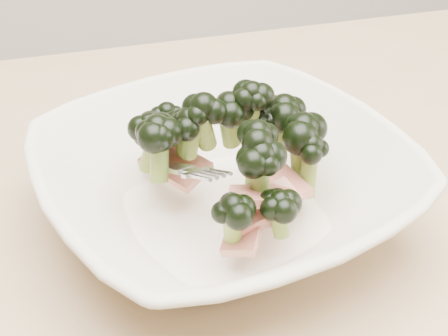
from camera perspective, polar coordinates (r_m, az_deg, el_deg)
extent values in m
cube|color=tan|center=(0.52, 4.81, -7.63)|extent=(1.20, 0.80, 0.04)
imported|color=beige|center=(0.49, 0.00, -1.46)|extent=(0.34, 0.34, 0.07)
cylinder|color=olive|center=(0.45, 3.00, 0.66)|extent=(0.02, 0.02, 0.04)
ellipsoid|color=black|center=(0.44, 3.09, 3.16)|extent=(0.03, 0.03, 0.03)
cylinder|color=olive|center=(0.50, 0.49, 3.63)|extent=(0.02, 0.02, 0.03)
ellipsoid|color=black|center=(0.48, 0.50, 5.78)|extent=(0.04, 0.04, 0.03)
cylinder|color=olive|center=(0.52, 5.35, 2.72)|extent=(0.02, 0.02, 0.05)
ellipsoid|color=black|center=(0.51, 5.52, 5.49)|extent=(0.04, 0.04, 0.03)
cylinder|color=olive|center=(0.51, 3.46, 2.83)|extent=(0.02, 0.01, 0.03)
ellipsoid|color=black|center=(0.50, 3.54, 4.73)|extent=(0.03, 0.03, 0.02)
cylinder|color=olive|center=(0.48, -1.82, 3.36)|extent=(0.02, 0.02, 0.04)
ellipsoid|color=black|center=(0.47, -1.87, 5.65)|extent=(0.04, 0.04, 0.03)
cylinder|color=olive|center=(0.49, 7.76, -0.41)|extent=(0.02, 0.02, 0.04)
ellipsoid|color=black|center=(0.48, 7.99, 2.08)|extent=(0.03, 0.03, 0.03)
cylinder|color=olive|center=(0.50, -3.71, 2.56)|extent=(0.02, 0.02, 0.03)
ellipsoid|color=black|center=(0.49, -3.79, 4.38)|extent=(0.03, 0.03, 0.03)
cylinder|color=olive|center=(0.51, -6.35, 1.12)|extent=(0.02, 0.01, 0.03)
ellipsoid|color=black|center=(0.50, -6.50, 3.16)|extent=(0.03, 0.03, 0.03)
cylinder|color=olive|center=(0.45, 5.03, -4.84)|extent=(0.02, 0.02, 0.03)
ellipsoid|color=black|center=(0.44, 5.14, -3.10)|extent=(0.03, 0.03, 0.02)
cylinder|color=olive|center=(0.48, -5.93, 1.05)|extent=(0.02, 0.02, 0.04)
ellipsoid|color=black|center=(0.46, -6.11, 3.64)|extent=(0.04, 0.04, 0.03)
cylinder|color=olive|center=(0.45, 3.34, -1.67)|extent=(0.02, 0.02, 0.04)
ellipsoid|color=black|center=(0.43, 3.46, 1.18)|extent=(0.04, 0.04, 0.03)
cylinder|color=olive|center=(0.50, -6.62, 1.58)|extent=(0.02, 0.02, 0.04)
ellipsoid|color=black|center=(0.49, -6.81, 3.99)|extent=(0.03, 0.03, 0.03)
cylinder|color=olive|center=(0.50, 2.50, 4.16)|extent=(0.01, 0.02, 0.04)
ellipsoid|color=black|center=(0.48, 2.58, 6.85)|extent=(0.03, 0.03, 0.03)
cylinder|color=olive|center=(0.50, 7.02, 0.96)|extent=(0.02, 0.02, 0.04)
ellipsoid|color=black|center=(0.49, 7.25, 3.68)|extent=(0.04, 0.04, 0.03)
cylinder|color=olive|center=(0.48, -3.08, 2.45)|extent=(0.02, 0.02, 0.03)
ellipsoid|color=black|center=(0.47, -3.15, 4.44)|extent=(0.03, 0.03, 0.03)
cylinder|color=olive|center=(0.44, 0.78, -5.58)|extent=(0.02, 0.02, 0.03)
ellipsoid|color=black|center=(0.42, 0.80, -3.56)|extent=(0.03, 0.03, 0.03)
cylinder|color=olive|center=(0.53, -5.11, 2.84)|extent=(0.02, 0.01, 0.04)
ellipsoid|color=black|center=(0.51, -5.24, 5.11)|extent=(0.03, 0.03, 0.02)
cube|color=maroon|center=(0.45, 3.81, -2.58)|extent=(0.05, 0.03, 0.02)
cube|color=maroon|center=(0.49, 5.07, -1.07)|extent=(0.04, 0.06, 0.01)
cube|color=maroon|center=(0.46, 1.94, -5.34)|extent=(0.05, 0.06, 0.02)
cube|color=maroon|center=(0.47, 3.71, -3.82)|extent=(0.04, 0.05, 0.02)
cube|color=maroon|center=(0.45, 3.54, -3.50)|extent=(0.06, 0.04, 0.02)
cube|color=maroon|center=(0.51, -4.47, 0.36)|extent=(0.06, 0.06, 0.02)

